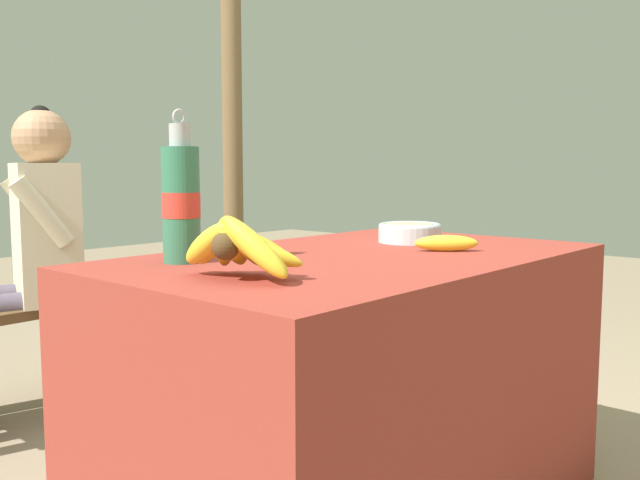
# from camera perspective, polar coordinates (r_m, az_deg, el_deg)

# --- Properties ---
(market_counter) EXTENTS (1.30, 0.79, 0.71)m
(market_counter) POSITION_cam_1_polar(r_m,az_deg,el_deg) (1.82, 3.14, -12.39)
(market_counter) COLOR maroon
(market_counter) RESTS_ON ground_plane
(banana_bunch_ripe) EXTENTS (0.17, 0.30, 0.14)m
(banana_bunch_ripe) POSITION_cam_1_polar(r_m,az_deg,el_deg) (1.34, -6.87, -0.44)
(banana_bunch_ripe) COLOR #4C381E
(banana_bunch_ripe) RESTS_ON market_counter
(serving_bowl) EXTENTS (0.19, 0.19, 0.06)m
(serving_bowl) POSITION_cam_1_polar(r_m,az_deg,el_deg) (2.02, 7.57, 0.72)
(serving_bowl) COLOR silver
(serving_bowl) RESTS_ON market_counter
(water_bottle) EXTENTS (0.09, 0.09, 0.35)m
(water_bottle) POSITION_cam_1_polar(r_m,az_deg,el_deg) (1.60, -11.62, 3.19)
(water_bottle) COLOR #337556
(water_bottle) RESTS_ON market_counter
(loose_banana_front) EXTENTS (0.14, 0.16, 0.04)m
(loose_banana_front) POSITION_cam_1_polar(r_m,az_deg,el_deg) (1.82, 10.59, -0.26)
(loose_banana_front) COLOR yellow
(loose_banana_front) RESTS_ON market_counter
(wooden_bench) EXTENTS (1.68, 0.32, 0.45)m
(wooden_bench) POSITION_cam_1_polar(r_m,az_deg,el_deg) (2.84, -16.95, -5.37)
(wooden_bench) COLOR brown
(wooden_bench) RESTS_ON ground_plane
(seated_vendor) EXTENTS (0.47, 0.43, 1.15)m
(seated_vendor) POSITION_cam_1_polar(r_m,az_deg,el_deg) (2.63, -23.07, -0.05)
(seated_vendor) COLOR #564C60
(seated_vendor) RESTS_ON ground_plane
(banana_bunch_green) EXTENTS (0.15, 0.26, 0.12)m
(banana_bunch_green) POSITION_cam_1_polar(r_m,az_deg,el_deg) (3.10, -9.36, -1.78)
(banana_bunch_green) COLOR #4C381E
(banana_bunch_green) RESTS_ON wooden_bench
(support_post_far) EXTENTS (0.11, 0.11, 2.42)m
(support_post_far) POSITION_cam_1_polar(r_m,az_deg,el_deg) (3.67, -7.41, 10.39)
(support_post_far) COLOR brown
(support_post_far) RESTS_ON ground_plane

